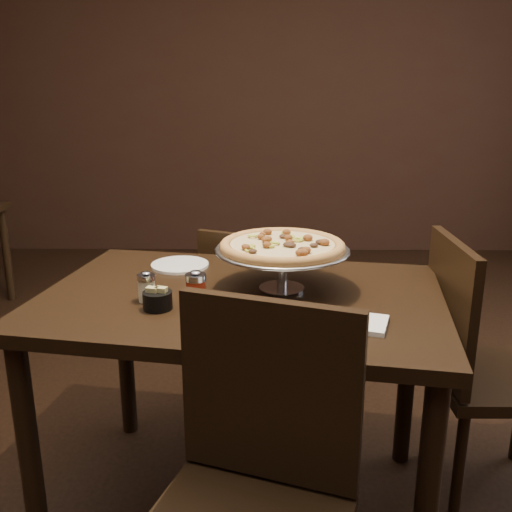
{
  "coord_description": "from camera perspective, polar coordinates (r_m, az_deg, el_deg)",
  "views": [
    {
      "loc": [
        0.16,
        -1.78,
        1.49
      ],
      "look_at": [
        0.14,
        0.06,
        0.95
      ],
      "focal_mm": 40.0,
      "sensor_mm": 36.0,
      "label": 1
    }
  ],
  "objects": [
    {
      "name": "room",
      "position": [
        1.81,
        -2.46,
        13.64
      ],
      "size": [
        6.04,
        7.04,
        2.84
      ],
      "color": "black",
      "rests_on": "ground"
    },
    {
      "name": "dining_table",
      "position": [
        1.95,
        -1.5,
        -6.84
      ],
      "size": [
        1.46,
        1.09,
        0.83
      ],
      "rotation": [
        0.0,
        0.0,
        -0.17
      ],
      "color": "black",
      "rests_on": "ground"
    },
    {
      "name": "pizza_stand",
      "position": [
        1.9,
        2.64,
        0.94
      ],
      "size": [
        0.45,
        0.45,
        0.19
      ],
      "color": "#ACADB3",
      "rests_on": "dining_table"
    },
    {
      "name": "parmesan_shaker",
      "position": [
        1.86,
        -10.88,
        -3.07
      ],
      "size": [
        0.06,
        0.06,
        0.1
      ],
      "color": "beige",
      "rests_on": "dining_table"
    },
    {
      "name": "pepper_flake_shaker",
      "position": [
        1.8,
        -6.02,
        -3.28
      ],
      "size": [
        0.07,
        0.07,
        0.12
      ],
      "color": "maroon",
      "rests_on": "dining_table"
    },
    {
      "name": "packet_caddy",
      "position": [
        1.8,
        -9.83,
        -4.32
      ],
      "size": [
        0.09,
        0.09,
        0.07
      ],
      "rotation": [
        0.0,
        0.0,
        -0.26
      ],
      "color": "black",
      "rests_on": "dining_table"
    },
    {
      "name": "napkin_stack",
      "position": [
        1.69,
        10.6,
        -6.62
      ],
      "size": [
        0.17,
        0.17,
        0.01
      ],
      "primitive_type": "cube",
      "rotation": [
        0.0,
        0.0,
        -0.31
      ],
      "color": "white",
      "rests_on": "dining_table"
    },
    {
      "name": "plate_left",
      "position": [
        2.22,
        -7.62,
        -0.89
      ],
      "size": [
        0.22,
        0.22,
        0.01
      ],
      "primitive_type": "cylinder",
      "color": "white",
      "rests_on": "dining_table"
    },
    {
      "name": "plate_near",
      "position": [
        1.66,
        2.3,
        -6.82
      ],
      "size": [
        0.24,
        0.24,
        0.01
      ],
      "primitive_type": "cylinder",
      "color": "white",
      "rests_on": "dining_table"
    },
    {
      "name": "serving_spatula",
      "position": [
        1.8,
        5.16,
        -0.16
      ],
      "size": [
        0.15,
        0.15,
        0.02
      ],
      "rotation": [
        0.0,
        0.0,
        -1.01
      ],
      "color": "#ACADB3",
      "rests_on": "pizza_stand"
    },
    {
      "name": "chair_far",
      "position": [
        2.61,
        -0.12,
        -6.02
      ],
      "size": [
        0.55,
        0.55,
        0.91
      ],
      "rotation": [
        0.0,
        0.0,
        2.75
      ],
      "color": "black",
      "rests_on": "ground"
    },
    {
      "name": "chair_near",
      "position": [
        1.49,
        -0.48,
        -22.86
      ],
      "size": [
        0.6,
        0.6,
        1.01
      ],
      "rotation": [
        0.0,
        0.0,
        -0.33
      ],
      "color": "black",
      "rests_on": "ground"
    },
    {
      "name": "chair_side",
      "position": [
        2.25,
        21.51,
        -9.78
      ],
      "size": [
        0.47,
        0.47,
        0.99
      ],
      "rotation": [
        0.0,
        0.0,
        1.58
      ],
      "color": "black",
      "rests_on": "ground"
    }
  ]
}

